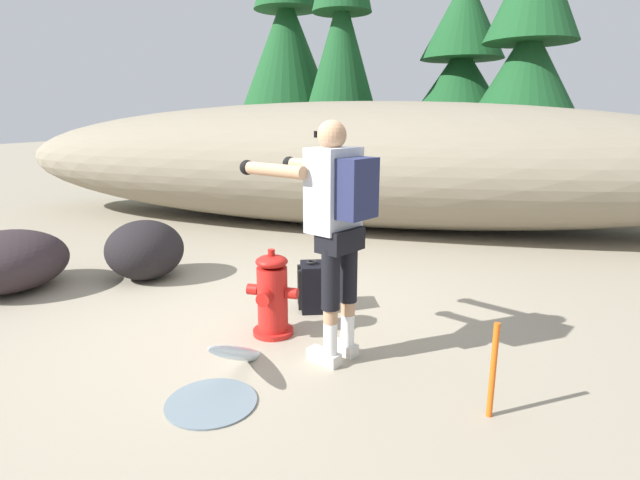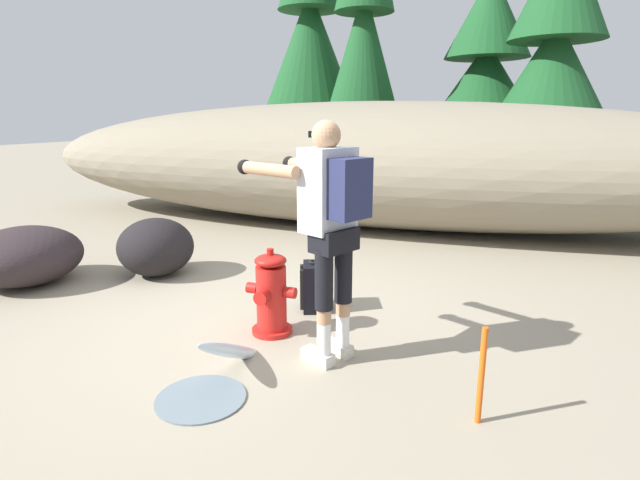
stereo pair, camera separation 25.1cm
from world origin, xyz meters
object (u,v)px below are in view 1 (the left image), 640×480
boulder_large (8,261)px  fire_hydrant (272,296)px  utility_worker (334,213)px  spare_backpack (313,287)px  survey_stake (493,371)px  boulder_mid (145,250)px

boulder_large → fire_hydrant: bearing=-5.0°
fire_hydrant → utility_worker: bearing=-24.8°
fire_hydrant → utility_worker: utility_worker is taller
fire_hydrant → boulder_large: size_ratio=0.62×
utility_worker → fire_hydrant: bearing=0.3°
spare_backpack → survey_stake: 2.02m
spare_backpack → boulder_large: boulder_large is taller
utility_worker → spare_backpack: size_ratio=3.67×
utility_worker → boulder_mid: utility_worker is taller
utility_worker → spare_backpack: utility_worker is taller
boulder_mid → utility_worker: bearing=-26.9°
utility_worker → spare_backpack: bearing=-39.2°
boulder_large → survey_stake: bearing=-12.0°
fire_hydrant → boulder_large: (-3.01, 0.26, -0.02)m
fire_hydrant → survey_stake: (1.67, -0.73, -0.03)m
fire_hydrant → boulder_mid: size_ratio=0.86×
utility_worker → survey_stake: bearing=-177.8°
boulder_mid → survey_stake: bearing=-25.7°
spare_backpack → utility_worker: bearing=-85.3°
spare_backpack → fire_hydrant: bearing=-125.5°
utility_worker → survey_stake: size_ratio=2.88×
spare_backpack → boulder_large: bearing=165.2°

